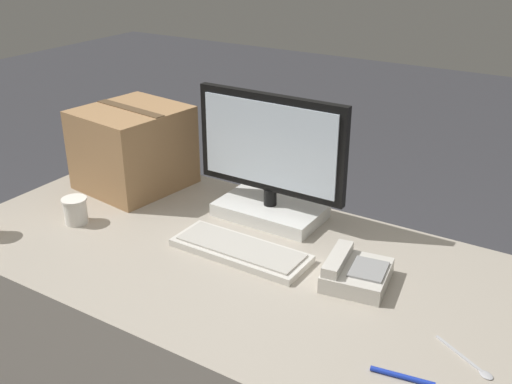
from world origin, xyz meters
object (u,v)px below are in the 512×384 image
Objects in this scene: cardboard_box at (133,148)px; pen_marker at (402,376)px; keyboard at (240,250)px; desk_phone at (355,273)px; monitor at (270,170)px; paper_cup_right at (75,210)px; spoon at (472,364)px.

cardboard_box is 1.34m from pen_marker.
keyboard is at bearing 146.99° from pen_marker.
desk_phone is 1.48× the size of pen_marker.
keyboard is 0.68m from cardboard_box.
desk_phone is 0.39m from pen_marker.
monitor is 0.67m from paper_cup_right.
desk_phone is (0.41, -0.22, -0.14)m from monitor.
cardboard_box is at bearing 160.39° from desk_phone.
paper_cup_right reaches higher than desk_phone.
paper_cup_right is 1.20m from pen_marker.
keyboard is at bearing 177.30° from desk_phone.
desk_phone is 0.53× the size of cardboard_box.
monitor is 0.58m from cardboard_box.
monitor is 1.34× the size of cardboard_box.
keyboard is 4.87× the size of paper_cup_right.
pen_marker is at bearing -23.21° from keyboard.
monitor reaches higher than desk_phone.
keyboard is 1.08× the size of cardboard_box.
desk_phone is at bearing 6.62° from keyboard.
cardboard_box reaches higher than pen_marker.
monitor is 0.89m from spoon.
monitor is at bearing 142.43° from desk_phone.
cardboard_box is (-0.57, -0.04, -0.02)m from monitor.
paper_cup_right is (-0.58, -0.12, 0.03)m from keyboard.
keyboard is 3.02× the size of pen_marker.
desk_phone is (0.36, 0.04, 0.02)m from keyboard.
spoon is at bearing -14.91° from cardboard_box.
monitor is 3.75× the size of pen_marker.
keyboard is (0.05, -0.26, -0.16)m from monitor.
keyboard reaches higher than pen_marker.
keyboard is at bearing -78.74° from monitor.
paper_cup_right reaches higher than spoon.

